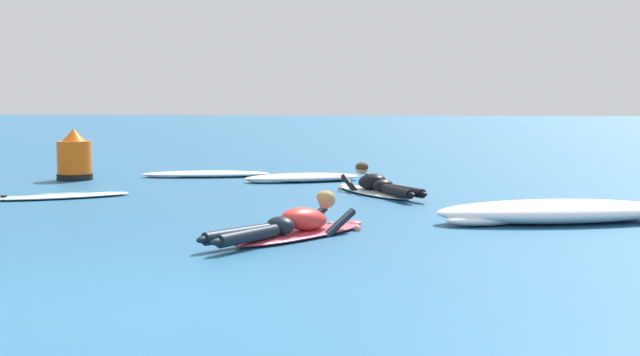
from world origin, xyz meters
TOP-DOWN VIEW (x-y plane):
  - ground_plane at (0.00, 10.00)m, footprint 120.00×120.00m
  - surfer_near at (0.93, 3.44)m, footprint 1.68×2.34m
  - surfer_far at (1.57, 7.80)m, footprint 1.71×2.42m
  - drifting_surfboard at (-3.30, 6.70)m, footprint 2.07×1.60m
  - whitewater_front at (-1.98, 10.41)m, footprint 2.58×1.12m
  - whitewater_mid_left at (3.99, 5.03)m, footprint 3.20×1.66m
  - whitewater_mid_right at (0.05, 9.75)m, footprint 2.29×1.50m
  - channel_marker_buoy at (-4.31, 9.52)m, footprint 0.67×0.67m

SIDE VIEW (x-z plane):
  - ground_plane at x=0.00m, z-range 0.00..0.00m
  - drifting_surfboard at x=-3.30m, z-range -0.05..0.11m
  - whitewater_front at x=-1.98m, z-range 0.00..0.12m
  - whitewater_mid_right at x=0.05m, z-range -0.01..0.15m
  - whitewater_mid_left at x=3.99m, z-range -0.01..0.28m
  - surfer_far at x=1.57m, z-range -0.13..0.40m
  - surfer_near at x=0.93m, z-range -0.12..0.41m
  - channel_marker_buoy at x=-4.31m, z-range -0.10..0.88m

